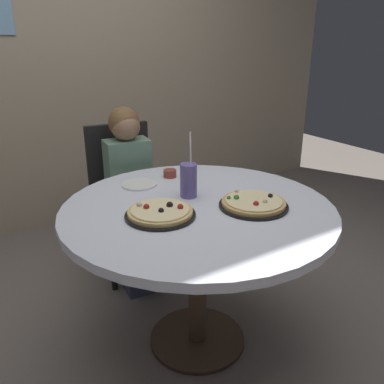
{
  "coord_description": "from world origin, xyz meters",
  "views": [
    {
      "loc": [
        -0.91,
        -1.4,
        1.46
      ],
      "look_at": [
        0.0,
        0.05,
        0.8
      ],
      "focal_mm": 37.85,
      "sensor_mm": 36.0,
      "label": 1
    }
  ],
  "objects_px": {
    "dining_table": "(198,225)",
    "diner_child": "(134,208)",
    "pizza_veggie": "(160,213)",
    "soda_cup": "(189,180)",
    "sauce_bowl": "(170,173)",
    "chair_wooden": "(124,191)",
    "pizza_cheese": "(253,204)",
    "plate_small": "(139,184)"
  },
  "relations": [
    {
      "from": "sauce_bowl",
      "to": "plate_small",
      "type": "height_order",
      "value": "sauce_bowl"
    },
    {
      "from": "dining_table",
      "to": "soda_cup",
      "type": "xyz_separation_m",
      "value": [
        0.02,
        0.12,
        0.18
      ]
    },
    {
      "from": "pizza_cheese",
      "to": "soda_cup",
      "type": "bearing_deg",
      "value": 124.2
    },
    {
      "from": "dining_table",
      "to": "plate_small",
      "type": "height_order",
      "value": "plate_small"
    },
    {
      "from": "chair_wooden",
      "to": "pizza_veggie",
      "type": "distance_m",
      "value": 0.95
    },
    {
      "from": "dining_table",
      "to": "chair_wooden",
      "type": "relative_size",
      "value": 1.29
    },
    {
      "from": "soda_cup",
      "to": "sauce_bowl",
      "type": "relative_size",
      "value": 4.39
    },
    {
      "from": "chair_wooden",
      "to": "soda_cup",
      "type": "relative_size",
      "value": 3.09
    },
    {
      "from": "dining_table",
      "to": "chair_wooden",
      "type": "distance_m",
      "value": 0.89
    },
    {
      "from": "chair_wooden",
      "to": "sauce_bowl",
      "type": "height_order",
      "value": "chair_wooden"
    },
    {
      "from": "pizza_veggie",
      "to": "soda_cup",
      "type": "bearing_deg",
      "value": 30.45
    },
    {
      "from": "chair_wooden",
      "to": "dining_table",
      "type": "bearing_deg",
      "value": -90.65
    },
    {
      "from": "chair_wooden",
      "to": "sauce_bowl",
      "type": "bearing_deg",
      "value": -80.56
    },
    {
      "from": "sauce_bowl",
      "to": "pizza_veggie",
      "type": "bearing_deg",
      "value": -123.82
    },
    {
      "from": "pizza_veggie",
      "to": "pizza_cheese",
      "type": "height_order",
      "value": "pizza_veggie"
    },
    {
      "from": "chair_wooden",
      "to": "plate_small",
      "type": "distance_m",
      "value": 0.56
    },
    {
      "from": "sauce_bowl",
      "to": "plate_small",
      "type": "xyz_separation_m",
      "value": [
        -0.2,
        -0.03,
        -0.02
      ]
    },
    {
      "from": "pizza_veggie",
      "to": "plate_small",
      "type": "xyz_separation_m",
      "value": [
        0.09,
        0.39,
        -0.01
      ]
    },
    {
      "from": "pizza_cheese",
      "to": "sauce_bowl",
      "type": "height_order",
      "value": "pizza_cheese"
    },
    {
      "from": "pizza_veggie",
      "to": "sauce_bowl",
      "type": "xyz_separation_m",
      "value": [
        0.28,
        0.42,
        0.0
      ]
    },
    {
      "from": "pizza_veggie",
      "to": "soda_cup",
      "type": "height_order",
      "value": "soda_cup"
    },
    {
      "from": "dining_table",
      "to": "pizza_veggie",
      "type": "height_order",
      "value": "pizza_veggie"
    },
    {
      "from": "pizza_veggie",
      "to": "plate_small",
      "type": "height_order",
      "value": "pizza_veggie"
    },
    {
      "from": "chair_wooden",
      "to": "sauce_bowl",
      "type": "distance_m",
      "value": 0.53
    },
    {
      "from": "dining_table",
      "to": "plate_small",
      "type": "relative_size",
      "value": 6.81
    },
    {
      "from": "diner_child",
      "to": "pizza_cheese",
      "type": "xyz_separation_m",
      "value": [
        0.21,
        -0.85,
        0.28
      ]
    },
    {
      "from": "pizza_cheese",
      "to": "dining_table",
      "type": "bearing_deg",
      "value": 144.96
    },
    {
      "from": "diner_child",
      "to": "dining_table",
      "type": "bearing_deg",
      "value": -89.32
    },
    {
      "from": "chair_wooden",
      "to": "soda_cup",
      "type": "height_order",
      "value": "soda_cup"
    },
    {
      "from": "dining_table",
      "to": "pizza_cheese",
      "type": "bearing_deg",
      "value": -35.04
    },
    {
      "from": "sauce_bowl",
      "to": "plate_small",
      "type": "distance_m",
      "value": 0.2
    },
    {
      "from": "dining_table",
      "to": "sauce_bowl",
      "type": "height_order",
      "value": "sauce_bowl"
    },
    {
      "from": "dining_table",
      "to": "diner_child",
      "type": "xyz_separation_m",
      "value": [
        -0.01,
        0.7,
        -0.17
      ]
    },
    {
      "from": "pizza_veggie",
      "to": "sauce_bowl",
      "type": "relative_size",
      "value": 4.28
    },
    {
      "from": "soda_cup",
      "to": "dining_table",
      "type": "bearing_deg",
      "value": -101.64
    },
    {
      "from": "dining_table",
      "to": "soda_cup",
      "type": "bearing_deg",
      "value": 78.36
    },
    {
      "from": "dining_table",
      "to": "pizza_cheese",
      "type": "xyz_separation_m",
      "value": [
        0.2,
        -0.14,
        0.11
      ]
    },
    {
      "from": "pizza_cheese",
      "to": "soda_cup",
      "type": "xyz_separation_m",
      "value": [
        -0.18,
        0.26,
        0.06
      ]
    },
    {
      "from": "soda_cup",
      "to": "plate_small",
      "type": "distance_m",
      "value": 0.31
    },
    {
      "from": "plate_small",
      "to": "pizza_cheese",
      "type": "bearing_deg",
      "value": -59.35
    },
    {
      "from": "chair_wooden",
      "to": "pizza_cheese",
      "type": "height_order",
      "value": "chair_wooden"
    },
    {
      "from": "pizza_veggie",
      "to": "plate_small",
      "type": "relative_size",
      "value": 1.67
    }
  ]
}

